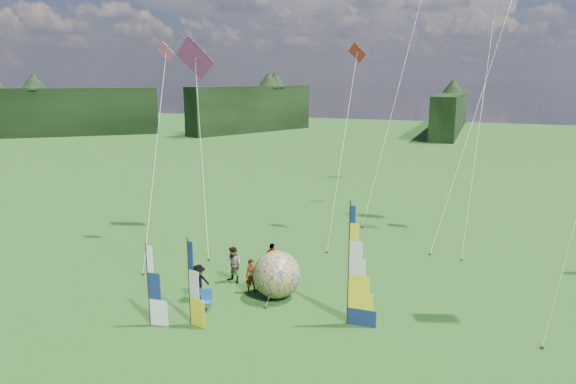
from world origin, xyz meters
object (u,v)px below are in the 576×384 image
(feather_banner_main, at_px, (349,266))
(bol_inflatable, at_px, (277,274))
(spectator_b, at_px, (234,265))
(kite_whale, at_px, (486,75))
(spectator_a, at_px, (252,276))
(spectator_d, at_px, (272,259))
(side_banner_left, at_px, (189,283))
(side_banner_far, at_px, (148,286))
(camp_chair, at_px, (206,300))
(spectator_c, at_px, (199,282))

(feather_banner_main, xyz_separation_m, bol_inflatable, (-3.83, 1.43, -1.47))
(spectator_b, height_order, kite_whale, kite_whale)
(feather_banner_main, bearing_deg, spectator_b, 159.80)
(spectator_a, height_order, spectator_d, spectator_d)
(feather_banner_main, height_order, side_banner_left, feather_banner_main)
(side_banner_left, xyz_separation_m, spectator_b, (-0.36, 4.73, -0.92))
(side_banner_left, relative_size, spectator_a, 2.20)
(side_banner_far, relative_size, spectator_a, 2.09)
(spectator_b, distance_m, spectator_d, 2.21)
(spectator_a, height_order, kite_whale, kite_whale)
(side_banner_far, height_order, spectator_a, side_banner_far)
(bol_inflatable, height_order, camp_chair, bol_inflatable)
(spectator_c, bearing_deg, spectator_a, -19.72)
(spectator_c, distance_m, camp_chair, 1.30)
(spectator_a, relative_size, spectator_c, 0.98)
(feather_banner_main, xyz_separation_m, side_banner_left, (-6.18, -2.46, -0.74))
(feather_banner_main, height_order, spectator_c, feather_banner_main)
(bol_inflatable, bearing_deg, kite_whale, 59.47)
(feather_banner_main, bearing_deg, spectator_a, 163.29)
(feather_banner_main, relative_size, camp_chair, 5.44)
(bol_inflatable, xyz_separation_m, kite_whale, (8.40, 14.25, 9.26))
(spectator_b, bearing_deg, bol_inflatable, 0.50)
(camp_chair, bearing_deg, side_banner_left, -105.20)
(kite_whale, bearing_deg, spectator_a, -120.29)
(spectator_b, bearing_deg, side_banner_left, -67.78)
(spectator_b, xyz_separation_m, spectator_d, (1.41, 1.70, -0.08))
(feather_banner_main, height_order, spectator_b, feather_banner_main)
(spectator_b, distance_m, camp_chair, 3.40)
(spectator_a, xyz_separation_m, spectator_d, (0.01, 2.53, 0.02))
(spectator_d, distance_m, kite_whale, 17.95)
(side_banner_far, distance_m, spectator_d, 7.61)
(spectator_d, distance_m, camp_chair, 5.19)
(side_banner_left, bearing_deg, camp_chair, 104.93)
(spectator_b, xyz_separation_m, camp_chair, (0.29, -3.35, -0.46))
(camp_chair, bearing_deg, spectator_c, 116.37)
(spectator_a, bearing_deg, feather_banner_main, -48.82)
(side_banner_left, relative_size, spectator_b, 1.98)
(feather_banner_main, height_order, kite_whale, kite_whale)
(side_banner_far, bearing_deg, side_banner_left, 14.93)
(spectator_a, height_order, spectator_c, spectator_c)
(spectator_a, bearing_deg, spectator_d, 56.58)
(spectator_c, bearing_deg, kite_whale, -5.69)
(feather_banner_main, bearing_deg, spectator_d, 141.25)
(side_banner_far, bearing_deg, spectator_a, 52.60)
(feather_banner_main, bearing_deg, camp_chair, -171.26)
(side_banner_far, xyz_separation_m, kite_whale, (12.33, 18.79, 8.63))
(spectator_b, relative_size, spectator_d, 1.09)
(spectator_a, bearing_deg, bol_inflatable, -33.91)
(side_banner_far, bearing_deg, kite_whale, 49.17)
(side_banner_far, relative_size, spectator_b, 1.88)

